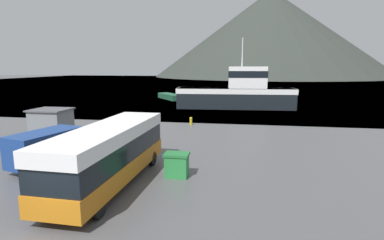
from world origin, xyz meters
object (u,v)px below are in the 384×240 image
Objects in this scene: tour_bus at (110,152)px; delivery_van at (54,146)px; dock_kiosk at (52,122)px; fishing_boat at (238,93)px; storage_bin at (177,165)px; small_boat at (170,97)px.

delivery_van is at bearing 154.55° from tour_bus.
tour_bus reaches higher than dock_kiosk.
delivery_van is 8.94m from dock_kiosk.
fishing_boat is at bearing 80.72° from tour_bus.
storage_bin is at bearing 29.10° from tour_bus.
fishing_boat is 17.31m from small_boat.
tour_bus is 1.36× the size of small_boat.
tour_bus reaches higher than storage_bin.
fishing_boat is 5.55× the size of dock_kiosk.
storage_bin reaches higher than small_boat.
fishing_boat is 2.40× the size of small_boat.
small_boat is (-2.16, 40.14, -0.71)m from delivery_van.
dock_kiosk is at bearing 48.27° from small_boat.
tour_bus is at bearing -43.98° from dock_kiosk.
dock_kiosk is (-10.21, 9.85, -0.53)m from tour_bus.
fishing_boat is 27.36m from dock_kiosk.
dock_kiosk is (-13.47, 8.15, 0.55)m from storage_bin.
dock_kiosk is at bearing 148.80° from storage_bin.
tour_bus is at bearing -152.51° from storage_bin.
fishing_boat is at bearing 53.34° from dock_kiosk.
delivery_van reaches higher than storage_bin.
tour_bus is 7.24× the size of storage_bin.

